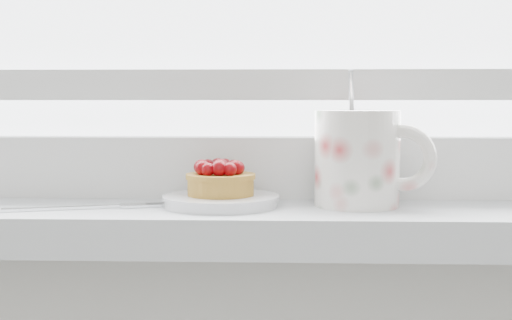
{
  "coord_description": "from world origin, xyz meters",
  "views": [
    {
      "loc": [
        0.07,
        1.14,
        1.05
      ],
      "look_at": [
        0.04,
        1.88,
        0.99
      ],
      "focal_mm": 50.0,
      "sensor_mm": 36.0,
      "label": 1
    }
  ],
  "objects_px": {
    "saucer": "(221,201)",
    "raspberry_tart": "(220,179)",
    "floral_mug": "(360,156)",
    "fork": "(88,207)"
  },
  "relations": [
    {
      "from": "floral_mug",
      "to": "fork",
      "type": "distance_m",
      "value": 0.29
    },
    {
      "from": "saucer",
      "to": "fork",
      "type": "xyz_separation_m",
      "value": [
        -0.14,
        -0.02,
        -0.0
      ]
    },
    {
      "from": "fork",
      "to": "floral_mug",
      "type": "bearing_deg",
      "value": 6.02
    },
    {
      "from": "saucer",
      "to": "raspberry_tart",
      "type": "height_order",
      "value": "raspberry_tart"
    },
    {
      "from": "raspberry_tart",
      "to": "fork",
      "type": "relative_size",
      "value": 0.43
    },
    {
      "from": "floral_mug",
      "to": "raspberry_tart",
      "type": "bearing_deg",
      "value": -176.72
    },
    {
      "from": "saucer",
      "to": "fork",
      "type": "relative_size",
      "value": 0.72
    },
    {
      "from": "raspberry_tart",
      "to": "floral_mug",
      "type": "bearing_deg",
      "value": 3.28
    },
    {
      "from": "saucer",
      "to": "fork",
      "type": "height_order",
      "value": "saucer"
    },
    {
      "from": "saucer",
      "to": "raspberry_tart",
      "type": "xyz_separation_m",
      "value": [
        -0.0,
        0.0,
        0.02
      ]
    }
  ]
}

